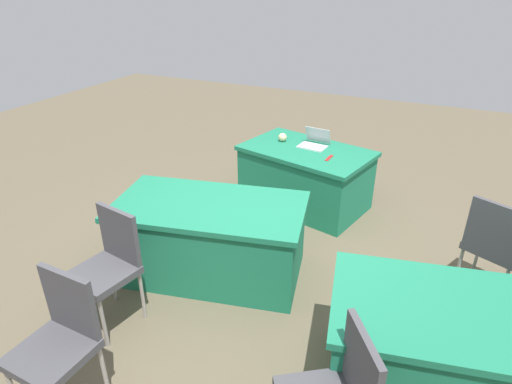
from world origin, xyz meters
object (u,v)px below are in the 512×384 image
at_px(chair_near_front, 59,337).
at_px(laptop_silver, 314,143).
at_px(table_mid_left, 211,239).
at_px(scissors_red, 329,158).
at_px(table_foreground, 305,177).
at_px(chair_aisle, 109,261).
at_px(chair_tucked_right, 495,242).
at_px(table_mid_right, 468,356).
at_px(yarn_ball, 283,137).

relative_size(chair_near_front, laptop_silver, 2.73).
bearing_deg(table_mid_left, scissors_red, -114.19).
bearing_deg(chair_near_front, scissors_red, -102.24).
height_order(table_foreground, table_mid_left, same).
bearing_deg(chair_near_front, laptop_silver, -96.59).
bearing_deg(table_foreground, chair_aisle, 73.36).
bearing_deg(table_mid_left, chair_tucked_right, -162.85).
relative_size(table_mid_left, table_mid_right, 0.97).
bearing_deg(yarn_ball, chair_aisle, 81.51).
xyz_separation_m(table_mid_right, yarn_ball, (2.20, -2.31, 0.42)).
distance_m(table_mid_right, scissors_red, 2.55).
relative_size(chair_near_front, chair_aisle, 0.99).
bearing_deg(laptop_silver, chair_near_front, 88.23).
xyz_separation_m(table_mid_right, chair_aisle, (2.60, 0.35, 0.19)).
bearing_deg(chair_near_front, yarn_ball, -89.85).
bearing_deg(laptop_silver, chair_tucked_right, 158.66).
relative_size(chair_tucked_right, scissors_red, 5.26).
bearing_deg(chair_tucked_right, chair_aisle, -125.26).
bearing_deg(table_mid_right, chair_tucked_right, -97.14).
xyz_separation_m(chair_aisle, yarn_ball, (-0.40, -2.66, 0.23)).
distance_m(table_foreground, table_mid_right, 2.85).
distance_m(chair_near_front, chair_tucked_right, 3.42).
distance_m(table_mid_left, laptop_silver, 1.88).
relative_size(table_foreground, table_mid_left, 0.88).
bearing_deg(table_foreground, laptop_silver, -109.60).
height_order(chair_aisle, laptop_silver, chair_aisle).
bearing_deg(table_mid_right, scissors_red, -52.81).
xyz_separation_m(chair_tucked_right, scissors_red, (1.68, -0.77, 0.19)).
distance_m(table_mid_left, chair_tucked_right, 2.47).
bearing_deg(table_foreground, chair_tucked_right, 154.86).
relative_size(chair_aisle, scissors_red, 5.35).
xyz_separation_m(table_foreground, chair_near_front, (0.50, 3.27, 0.18)).
bearing_deg(chair_near_front, chair_tucked_right, -134.44).
xyz_separation_m(table_mid_left, scissors_red, (-0.67, -1.50, 0.37)).
distance_m(table_mid_left, chair_aisle, 0.97).
height_order(table_mid_left, chair_tucked_right, chair_tucked_right).
distance_m(chair_near_front, scissors_red, 3.22).
bearing_deg(chair_aisle, chair_near_front, 119.51).
relative_size(table_mid_right, chair_aisle, 2.00).
distance_m(table_mid_left, scissors_red, 1.68).
height_order(table_mid_right, laptop_silver, laptop_silver).
relative_size(table_mid_left, chair_tucked_right, 1.97).
bearing_deg(yarn_ball, laptop_silver, 179.51).
relative_size(table_foreground, chair_near_front, 1.72).
relative_size(table_mid_right, yarn_ball, 18.75).
bearing_deg(chair_aisle, table_mid_left, -104.78).
relative_size(chair_aisle, laptop_silver, 2.74).
height_order(table_mid_right, scissors_red, scissors_red).
bearing_deg(chair_tucked_right, chair_near_front, -112.18).
relative_size(yarn_ball, scissors_red, 0.57).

